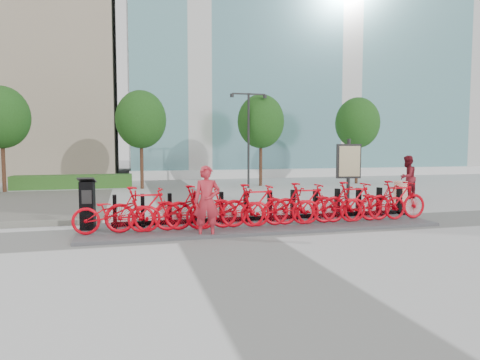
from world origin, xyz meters
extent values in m
plane|color=#A7A7A7|center=(0.00, 0.00, 0.00)|extent=(120.00, 120.00, 0.00)
cube|color=#48728A|center=(14.00, 26.00, 12.00)|extent=(32.00, 16.00, 24.00)
cube|color=#285B1B|center=(-5.00, 13.20, 0.35)|extent=(6.00, 1.20, 0.70)
cylinder|color=brown|center=(-8.00, 12.00, 1.50)|extent=(0.18, 0.18, 3.00)
ellipsoid|color=#1B3F12|center=(-8.00, 12.00, 3.60)|extent=(2.60, 2.60, 2.99)
cylinder|color=brown|center=(-1.50, 12.00, 1.50)|extent=(0.18, 0.18, 3.00)
ellipsoid|color=#1B3F12|center=(-1.50, 12.00, 3.60)|extent=(2.60, 2.60, 2.99)
cylinder|color=brown|center=(5.00, 12.00, 1.50)|extent=(0.18, 0.18, 3.00)
ellipsoid|color=#1B3F12|center=(5.00, 12.00, 3.60)|extent=(2.60, 2.60, 2.99)
cylinder|color=brown|center=(11.00, 12.00, 1.50)|extent=(0.18, 0.18, 3.00)
ellipsoid|color=#1B3F12|center=(11.00, 12.00, 3.60)|extent=(2.60, 2.60, 2.99)
cylinder|color=black|center=(4.00, 11.00, 2.50)|extent=(0.12, 0.12, 5.00)
cube|color=black|center=(3.55, 11.00, 4.95)|extent=(0.90, 0.08, 0.08)
cube|color=black|center=(4.45, 11.00, 4.95)|extent=(0.90, 0.08, 0.08)
cylinder|color=black|center=(3.10, 11.00, 4.85)|extent=(0.20, 0.20, 0.18)
cylinder|color=black|center=(4.90, 11.00, 4.85)|extent=(0.20, 0.20, 0.18)
cube|color=#49494D|center=(1.30, 0.30, 0.04)|extent=(9.60, 2.40, 0.08)
imported|color=red|center=(-2.60, -0.05, 0.59)|extent=(1.95, 0.68, 1.03)
imported|color=red|center=(-1.88, -0.05, 0.65)|extent=(1.89, 0.54, 1.14)
imported|color=red|center=(-1.16, -0.05, 0.59)|extent=(1.95, 0.68, 1.03)
imported|color=red|center=(-0.44, -0.05, 0.65)|extent=(1.89, 0.54, 1.14)
imported|color=red|center=(0.28, -0.05, 0.59)|extent=(1.95, 0.68, 1.03)
imported|color=red|center=(1.00, -0.05, 0.65)|extent=(1.89, 0.54, 1.14)
imported|color=red|center=(1.72, -0.05, 0.59)|extent=(1.95, 0.68, 1.03)
imported|color=red|center=(2.44, -0.05, 0.65)|extent=(1.89, 0.54, 1.14)
imported|color=red|center=(3.16, -0.05, 0.59)|extent=(1.95, 0.68, 1.03)
imported|color=red|center=(3.88, -0.05, 0.65)|extent=(1.89, 0.54, 1.14)
imported|color=red|center=(4.60, -0.05, 0.59)|extent=(1.95, 0.68, 1.03)
imported|color=red|center=(5.32, -0.05, 0.65)|extent=(1.89, 0.54, 1.14)
cube|color=black|center=(-3.26, 0.62, 0.70)|extent=(0.38, 0.34, 1.23)
cube|color=black|center=(-3.26, 0.62, 1.35)|extent=(0.46, 0.40, 0.16)
cube|color=black|center=(-3.26, 0.46, 0.94)|extent=(0.25, 0.06, 0.34)
imported|color=#B82230|center=(-0.42, -0.74, 0.87)|extent=(0.70, 0.53, 1.75)
imported|color=maroon|center=(9.13, 4.68, 0.91)|extent=(1.10, 1.01, 1.82)
cylinder|color=#E94519|center=(7.46, 2.78, 0.46)|extent=(0.50, 0.50, 0.92)
cylinder|color=black|center=(4.69, 1.66, 1.22)|extent=(0.11, 0.11, 2.45)
cube|color=black|center=(4.69, 1.66, 1.72)|extent=(0.81, 0.23, 1.11)
cube|color=#C5B685|center=(4.69, 1.59, 1.72)|extent=(0.68, 0.13, 0.98)
camera|label=1|loc=(-2.28, -10.81, 2.20)|focal=32.00mm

